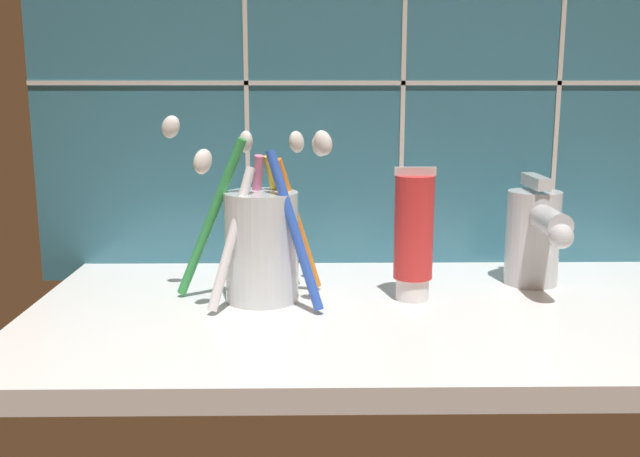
{
  "coord_description": "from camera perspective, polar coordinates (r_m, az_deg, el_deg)",
  "views": [
    {
      "loc": [
        -8.62,
        -63.34,
        22.24
      ],
      "look_at": [
        -7.73,
        1.11,
        9.34
      ],
      "focal_mm": 40.0,
      "sensor_mm": 36.0,
      "label": 1
    }
  ],
  "objects": [
    {
      "name": "sink_counter",
      "position": [
        0.67,
        6.65,
        -7.14
      ],
      "size": [
        69.72,
        35.6,
        2.0
      ],
      "primitive_type": "cube",
      "color": "white",
      "rests_on": "ground"
    },
    {
      "name": "tile_wall_backsplash",
      "position": [
        0.82,
        5.46,
        16.5
      ],
      "size": [
        79.72,
        1.72,
        59.45
      ],
      "color": "#336B7F",
      "rests_on": "ground"
    },
    {
      "name": "toothbrush_cup",
      "position": [
        0.68,
        -4.7,
        -0.9
      ],
      "size": [
        16.84,
        12.33,
        17.85
      ],
      "color": "silver",
      "rests_on": "sink_counter"
    },
    {
      "name": "toothpaste_tube",
      "position": [
        0.68,
        7.5,
        -0.54
      ],
      "size": [
        3.91,
        3.73,
        12.85
      ],
      "color": "white",
      "rests_on": "sink_counter"
    },
    {
      "name": "sink_faucet",
      "position": [
        0.76,
        16.84,
        -0.41
      ],
      "size": [
        5.45,
        12.25,
        11.33
      ],
      "rotation": [
        0.0,
        0.0,
        -1.57
      ],
      "color": "silver",
      "rests_on": "sink_counter"
    }
  ]
}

